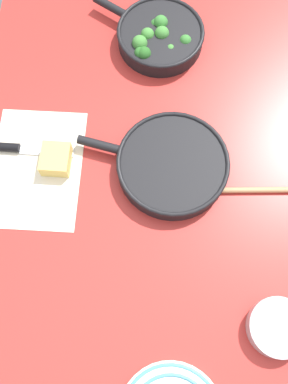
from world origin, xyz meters
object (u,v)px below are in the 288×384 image
Objects in this scene: prep_bowl_steel at (277,327)px; wooden_spoon at (230,190)px; skillet_broccoli at (158,36)px; cheese_block at (56,159)px; grater_knife at (18,148)px; skillet_eggs at (172,165)px.

wooden_spoon is at bearing 16.53° from prep_bowl_steel.
skillet_broccoli is 0.47m from cheese_block.
wooden_spoon is 1.72× the size of grater_knife.
cheese_block is at bearing 89.12° from skillet_broccoli.
skillet_broccoli is 0.50m from wooden_spoon.
grater_knife is at bearing -12.46° from wooden_spoon.
skillet_broccoli is 2.44× the size of prep_bowl_steel.
skillet_broccoli is 0.40m from skillet_eggs.
wooden_spoon is 0.57m from grater_knife.
prep_bowl_steel is at bearing -31.70° from grater_knife.
prep_bowl_steel is at bearing -125.25° from cheese_block.
grater_knife is at bearing 73.19° from cheese_block.
skillet_eggs is at bearing -23.60° from wooden_spoon.
skillet_eggs is 4.72× the size of cheese_block.
wooden_spoon is at bearing 145.47° from skillet_broccoli.
skillet_broccoli is 0.52m from grater_knife.
skillet_eggs is (-0.40, -0.05, -0.01)m from skillet_broccoli.
prep_bowl_steel is (-0.43, -0.67, 0.01)m from grater_knife.
skillet_eggs is 0.47m from prep_bowl_steel.
prep_bowl_steel is at bearing 103.25° from wooden_spoon.
skillet_eggs is 0.16m from wooden_spoon.
skillet_broccoli is at bearing -69.72° from skillet_eggs.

